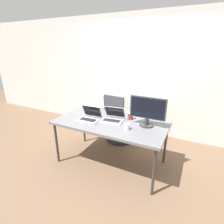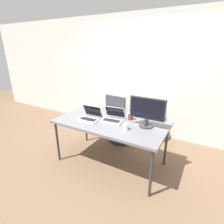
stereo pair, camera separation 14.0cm
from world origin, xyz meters
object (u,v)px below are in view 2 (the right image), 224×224
object	(u,v)px
laptop_left	(90,117)
coffee_cup_brown	(131,116)
cabinet_left	(107,116)
cabinet_right	(150,125)
monitor	(147,112)
coffee_cup_white	(126,127)
office_chair	(120,125)
water_bottle	(107,101)
laptop_right	(113,118)

from	to	relation	value
laptop_left	coffee_cup_brown	size ratio (longest dim) A/B	3.03
cabinet_left	cabinet_right	world-z (taller)	same
coffee_cup_brown	laptop_left	bearing A→B (deg)	-151.33
monitor	coffee_cup_white	world-z (taller)	monitor
office_chair	water_bottle	distance (m)	0.83
laptop_right	coffee_cup_white	bearing A→B (deg)	-31.72
cabinet_right	monitor	bearing A→B (deg)	-77.15
cabinet_left	monitor	xyz separation A→B (m)	(1.37, -1.10, 0.72)
cabinet_left	cabinet_right	bearing A→B (deg)	0.00
cabinet_right	laptop_right	size ratio (longest dim) A/B	1.60
office_chair	coffee_cup_white	distance (m)	1.12
office_chair	cabinet_right	bearing A→B (deg)	42.87
coffee_cup_white	cabinet_left	bearing A→B (deg)	130.27
laptop_right	monitor	bearing A→B (deg)	5.00
water_bottle	laptop_right	distance (m)	1.41
water_bottle	laptop_left	distance (m)	1.38
laptop_right	laptop_left	bearing A→B (deg)	-158.18
water_bottle	cabinet_left	bearing A→B (deg)	-90.00
water_bottle	coffee_cup_brown	size ratio (longest dim) A/B	1.82
coffee_cup_white	monitor	bearing A→B (deg)	48.57
laptop_left	coffee_cup_white	world-z (taller)	laptop_left
office_chair	monitor	distance (m)	1.17
laptop_right	coffee_cup_white	size ratio (longest dim) A/B	4.01
water_bottle	laptop_left	size ratio (longest dim) A/B	0.60
laptop_left	cabinet_right	bearing A→B (deg)	62.74
laptop_left	monitor	xyz separation A→B (m)	(0.92, 0.19, 0.19)
cabinet_left	laptop_left	distance (m)	1.47
laptop_left	monitor	distance (m)	0.96
cabinet_left	laptop_right	distance (m)	1.50
coffee_cup_brown	monitor	bearing A→B (deg)	-22.78
laptop_left	coffee_cup_white	distance (m)	0.70
monitor	coffee_cup_brown	distance (m)	0.39
office_chair	water_bottle	size ratio (longest dim) A/B	4.88
laptop_left	laptop_right	bearing A→B (deg)	21.82
laptop_left	laptop_right	distance (m)	0.39
office_chair	coffee_cup_white	world-z (taller)	office_chair
office_chair	laptop_left	bearing A→B (deg)	-100.98
laptop_right	coffee_cup_white	world-z (taller)	laptop_right
cabinet_right	coffee_cup_brown	xyz separation A→B (m)	(-0.07, -0.97, 0.54)
cabinet_right	monitor	world-z (taller)	monitor
cabinet_left	coffee_cup_brown	distance (m)	1.53
coffee_cup_white	office_chair	bearing A→B (deg)	121.17
laptop_left	laptop_right	xyz separation A→B (m)	(0.36, 0.14, -0.00)
water_bottle	coffee_cup_white	world-z (taller)	coffee_cup_white
cabinet_right	laptop_right	distance (m)	1.30
coffee_cup_white	cabinet_right	bearing A→B (deg)	91.16
office_chair	cabinet_right	world-z (taller)	office_chair
office_chair	coffee_cup_brown	size ratio (longest dim) A/B	8.87
monitor	laptop_left	bearing A→B (deg)	-168.08
monitor	cabinet_right	bearing A→B (deg)	102.85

